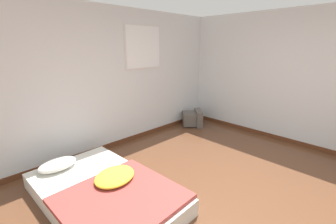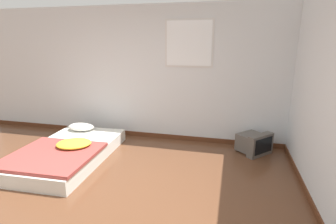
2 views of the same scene
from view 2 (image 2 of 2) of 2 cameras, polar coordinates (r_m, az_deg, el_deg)
The scene contains 4 objects.
ground_plane at distance 3.36m, azimuth -18.85°, elevation -20.58°, with size 20.00×20.00×0.00m, color brown.
wall_back at distance 5.22m, azimuth -4.01°, elevation 8.12°, with size 7.65×0.08×2.60m.
mattress_bed at distance 4.75m, azimuth -21.02°, elevation -8.03°, with size 1.32×2.14×0.36m.
crt_tv at distance 4.91m, azimuth 18.19°, elevation -6.45°, with size 0.66×0.66×0.38m.
Camera 2 is at (1.61, -2.25, 1.91)m, focal length 28.00 mm.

